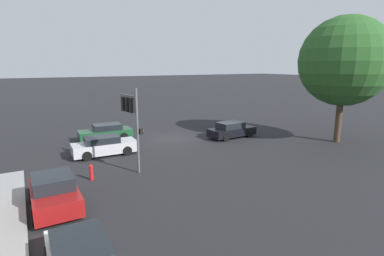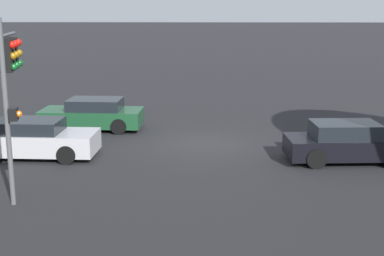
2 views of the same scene
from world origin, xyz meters
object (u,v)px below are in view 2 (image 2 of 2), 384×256
at_px(crossing_car_1, 34,139).
at_px(crossing_car_2, 348,143).
at_px(traffic_signal, 10,70).
at_px(crossing_car_0, 92,115).

xyz_separation_m(crossing_car_1, crossing_car_2, (-11.37, 0.26, -0.00)).
distance_m(traffic_signal, crossing_car_1, 5.12).
height_order(crossing_car_1, crossing_car_2, crossing_car_2).
height_order(traffic_signal, crossing_car_1, traffic_signal).
distance_m(crossing_car_0, crossing_car_2, 11.19).
relative_size(traffic_signal, crossing_car_1, 1.12).
bearing_deg(crossing_car_0, crossing_car_2, 157.07).
bearing_deg(crossing_car_1, traffic_signal, -76.83).
bearing_deg(crossing_car_2, traffic_signal, -163.59).
distance_m(crossing_car_0, crossing_car_1, 4.65).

